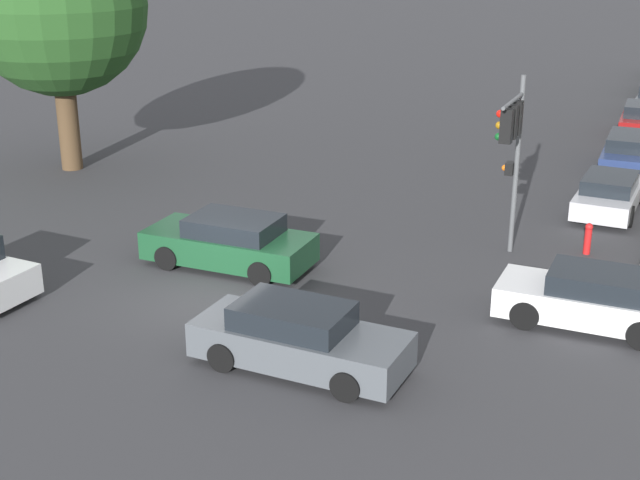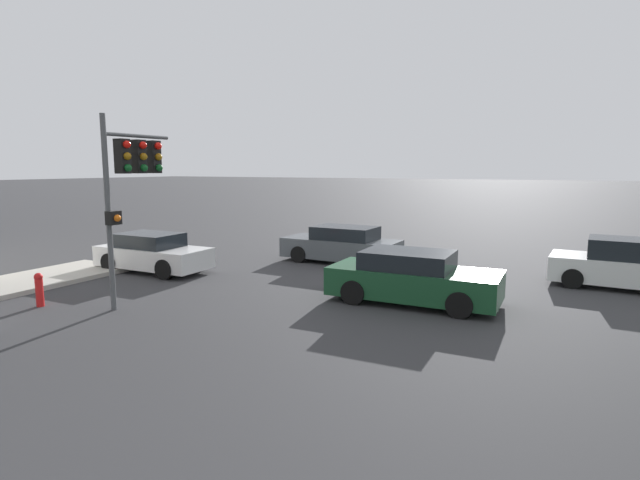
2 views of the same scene
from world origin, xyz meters
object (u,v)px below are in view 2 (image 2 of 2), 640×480
Objects in this scene: crossing_car_2 at (619,265)px; fire_hydrant at (39,289)px; crossing_car_0 at (342,245)px; crossing_car_3 at (153,253)px; crossing_car_1 at (412,278)px; traffic_signal at (131,172)px.

crossing_car_2 is 16.99m from fire_hydrant.
crossing_car_0 is 1.11× the size of crossing_car_3.
crossing_car_0 is 6.17m from crossing_car_1.
crossing_car_0 is at bearing 132.22° from crossing_car_1.
crossing_car_2 is 4.22× the size of fire_hydrant.
crossing_car_3 is at bearing -81.57° from fire_hydrant.
crossing_car_3 is (5.35, 4.65, -0.02)m from crossing_car_0.
crossing_car_0 is 10.52m from fire_hydrant.
crossing_car_1 is at bearing 27.95° from traffic_signal.
crossing_car_2 is at bearing 40.93° from crossing_car_1.
crossing_car_3 is (2.81, -3.34, -2.94)m from traffic_signal.
crossing_car_0 is (-2.54, -7.99, -2.92)m from traffic_signal.
crossing_car_2 is (-9.41, -0.10, 0.03)m from crossing_car_0.
traffic_signal is at bearing -145.47° from fire_hydrant.
traffic_signal is 1.30× the size of crossing_car_2.
fire_hydrant is at bearing 37.00° from crossing_car_2.
fire_hydrant is (14.05, 9.54, -0.23)m from crossing_car_2.
traffic_signal is 8.88m from crossing_car_0.
crossing_car_3 is at bearing -179.83° from crossing_car_1.
crossing_car_0 is at bearing 3.45° from crossing_car_2.
crossing_car_1 is at bearing 44.37° from crossing_car_2.
crossing_car_1 is 5.01× the size of fire_hydrant.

